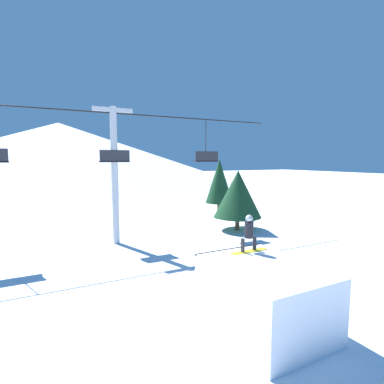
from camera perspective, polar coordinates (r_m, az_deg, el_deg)
The scene contains 7 objects.
ground_plane at distance 10.60m, azimuth 3.40°, elevation -23.70°, with size 220.00×220.00×0.00m, color white.
mountain_ridge at distance 81.14m, azimuth -23.93°, elevation 6.97°, with size 85.22×85.22×14.18m.
snow_ramp at distance 10.19m, azimuth 13.44°, elevation -18.72°, with size 2.82×3.87×2.03m.
snowboarder at distance 10.83m, azimuth 10.78°, elevation -7.71°, with size 1.49×0.31×1.33m.
chairlift at distance 19.09m, azimuth -14.54°, elevation 5.18°, with size 22.82×0.44×8.47m.
pine_tree_near at distance 22.57m, azimuth 8.71°, elevation -0.33°, with size 3.54×3.54×4.50m.
pine_tree_far at distance 27.89m, azimuth 5.24°, elevation 2.07°, with size 2.57×2.57×5.32m.
Camera 1 is at (-4.68, -7.90, 5.29)m, focal length 28.00 mm.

